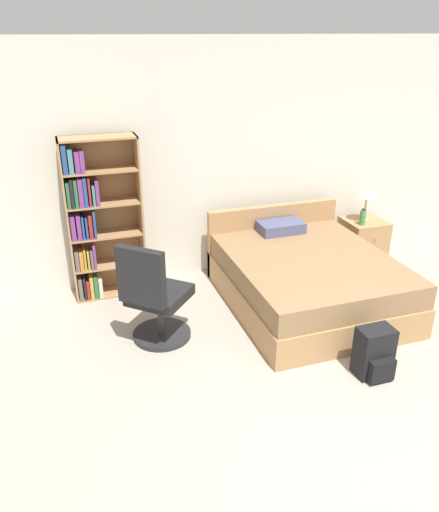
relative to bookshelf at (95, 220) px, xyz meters
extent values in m
plane|color=#A39989|center=(1.64, -2.99, -0.86)|extent=(14.00, 14.00, 0.00)
cube|color=silver|center=(1.64, 0.24, 0.44)|extent=(9.00, 0.06, 2.60)
cube|color=#AD7F51|center=(-0.27, -0.01, -0.01)|extent=(0.02, 0.29, 1.70)
cube|color=#AD7F51|center=(0.47, -0.01, -0.01)|extent=(0.02, 0.29, 1.70)
cube|color=#936C45|center=(0.10, 0.13, -0.01)|extent=(0.76, 0.01, 1.70)
cube|color=#AD7F51|center=(0.10, -0.01, -0.85)|extent=(0.72, 0.27, 0.02)
cube|color=#665B51|center=(-0.23, -0.05, -0.72)|extent=(0.04, 0.18, 0.24)
cube|color=black|center=(-0.18, -0.04, -0.72)|extent=(0.02, 0.19, 0.24)
cube|color=maroon|center=(-0.15, -0.05, -0.74)|extent=(0.03, 0.17, 0.20)
cube|color=gold|center=(-0.11, -0.03, -0.72)|extent=(0.04, 0.23, 0.24)
cube|color=#2D6638|center=(-0.07, -0.04, -0.72)|extent=(0.04, 0.20, 0.24)
cube|color=beige|center=(-0.02, -0.05, -0.73)|extent=(0.04, 0.19, 0.21)
cube|color=#AD7F51|center=(0.10, -0.01, -0.51)|extent=(0.72, 0.27, 0.02)
cube|color=#665B51|center=(-0.23, -0.03, -0.39)|extent=(0.04, 0.22, 0.21)
cube|color=orange|center=(-0.18, -0.05, -0.40)|extent=(0.04, 0.19, 0.20)
cube|color=gold|center=(-0.15, -0.04, -0.39)|extent=(0.02, 0.21, 0.22)
cube|color=gold|center=(-0.11, -0.04, -0.40)|extent=(0.02, 0.21, 0.20)
cube|color=#665B51|center=(-0.08, -0.03, -0.40)|extent=(0.03, 0.21, 0.20)
cube|color=#7A387F|center=(-0.05, -0.05, -0.37)|extent=(0.03, 0.19, 0.26)
cube|color=#AD7F51|center=(0.10, -0.01, -0.17)|extent=(0.72, 0.27, 0.02)
cube|color=#7A387F|center=(-0.23, -0.04, -0.03)|extent=(0.04, 0.20, 0.25)
cube|color=#7A387F|center=(-0.17, -0.03, -0.03)|extent=(0.04, 0.23, 0.26)
cube|color=navy|center=(-0.13, -0.03, -0.04)|extent=(0.02, 0.22, 0.24)
cube|color=navy|center=(-0.09, -0.03, -0.04)|extent=(0.02, 0.22, 0.23)
cube|color=maroon|center=(-0.06, -0.06, -0.03)|extent=(0.04, 0.16, 0.25)
cube|color=navy|center=(-0.01, -0.04, -0.01)|extent=(0.02, 0.20, 0.29)
cube|color=#AD7F51|center=(0.10, -0.01, 0.17)|extent=(0.72, 0.27, 0.02)
cube|color=#2D6638|center=(-0.23, -0.03, 0.31)|extent=(0.03, 0.22, 0.26)
cube|color=black|center=(-0.20, -0.04, 0.33)|extent=(0.03, 0.20, 0.29)
cube|color=#2D6638|center=(-0.16, -0.05, 0.32)|extent=(0.03, 0.18, 0.28)
cube|color=#7A387F|center=(-0.11, -0.03, 0.33)|extent=(0.04, 0.22, 0.28)
cube|color=navy|center=(-0.07, -0.03, 0.33)|extent=(0.03, 0.22, 0.29)
cube|color=maroon|center=(-0.03, -0.04, 0.33)|extent=(0.02, 0.21, 0.29)
cube|color=teal|center=(0.01, -0.03, 0.29)|extent=(0.02, 0.22, 0.20)
cube|color=#7A387F|center=(0.04, -0.03, 0.31)|extent=(0.04, 0.22, 0.25)
cube|color=#AD7F51|center=(0.10, -0.01, 0.51)|extent=(0.72, 0.27, 0.02)
cube|color=navy|center=(-0.23, -0.03, 0.66)|extent=(0.04, 0.23, 0.28)
cube|color=teal|center=(-0.17, -0.05, 0.64)|extent=(0.04, 0.19, 0.24)
cube|color=#7A387F|center=(-0.11, -0.03, 0.63)|extent=(0.04, 0.21, 0.21)
cube|color=#7A387F|center=(-0.07, -0.06, 0.63)|extent=(0.04, 0.16, 0.21)
cube|color=#AD7F51|center=(0.10, -0.01, 0.84)|extent=(0.76, 0.29, 0.02)
cube|color=#AD7F51|center=(2.01, -0.91, -0.70)|extent=(1.59, 1.92, 0.31)
cube|color=olive|center=(2.01, -0.91, -0.43)|extent=(1.55, 1.89, 0.24)
cube|color=#AD7F51|center=(2.01, 0.02, -0.46)|extent=(1.59, 0.08, 0.80)
cube|color=#4C5175|center=(2.01, -0.19, -0.25)|extent=(0.50, 0.30, 0.12)
cylinder|color=#232326|center=(0.44, -1.02, -0.84)|extent=(0.54, 0.54, 0.04)
cylinder|color=#333338|center=(0.44, -1.02, -0.64)|extent=(0.06, 0.06, 0.35)
cube|color=black|center=(0.44, -1.02, -0.42)|extent=(0.68, 0.68, 0.10)
cube|color=black|center=(0.25, -1.22, -0.11)|extent=(0.38, 0.36, 0.52)
cube|color=#AD7F51|center=(3.22, -0.07, -0.61)|extent=(0.48, 0.48, 0.51)
sphere|color=tan|center=(3.22, -0.32, -0.50)|extent=(0.02, 0.02, 0.02)
cylinder|color=tan|center=(3.19, -0.09, -0.34)|extent=(0.13, 0.13, 0.02)
cylinder|color=tan|center=(3.19, -0.09, -0.19)|extent=(0.02, 0.02, 0.29)
cone|color=beige|center=(3.19, -0.09, 0.03)|extent=(0.25, 0.25, 0.15)
cylinder|color=#3F8C4C|center=(3.09, -0.19, -0.26)|extent=(0.07, 0.07, 0.18)
cylinder|color=#2D2D33|center=(3.09, -0.19, -0.16)|extent=(0.05, 0.05, 0.02)
cube|color=black|center=(1.99, -2.12, -0.64)|extent=(0.29, 0.20, 0.43)
cube|color=black|center=(1.99, -2.25, -0.74)|extent=(0.22, 0.07, 0.20)
camera|label=1|loc=(-0.31, -4.96, 1.78)|focal=35.00mm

